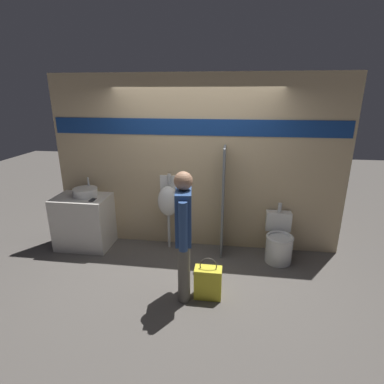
% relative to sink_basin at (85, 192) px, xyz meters
% --- Properties ---
extents(ground_plane, '(16.00, 16.00, 0.00)m').
position_rel_sink_basin_xyz_m(ground_plane, '(1.74, -0.33, -0.92)').
color(ground_plane, '#5B5651').
extents(display_wall, '(4.52, 0.07, 2.70)m').
position_rel_sink_basin_xyz_m(display_wall, '(1.74, 0.27, 0.44)').
color(display_wall, tan).
rests_on(display_wall, ground_plane).
extents(sink_counter, '(0.84, 0.60, 0.85)m').
position_rel_sink_basin_xyz_m(sink_counter, '(-0.05, -0.06, -0.49)').
color(sink_counter, silver).
rests_on(sink_counter, ground_plane).
extents(sink_basin, '(0.38, 0.38, 0.26)m').
position_rel_sink_basin_xyz_m(sink_basin, '(0.00, 0.00, 0.00)').
color(sink_basin, white).
rests_on(sink_basin, sink_counter).
extents(cell_phone, '(0.07, 0.14, 0.01)m').
position_rel_sink_basin_xyz_m(cell_phone, '(0.20, -0.18, -0.06)').
color(cell_phone, black).
rests_on(cell_phone, sink_counter).
extents(divider_near_counter, '(0.03, 0.40, 1.68)m').
position_rel_sink_basin_xyz_m(divider_near_counter, '(2.18, 0.04, -0.08)').
color(divider_near_counter, slate).
rests_on(divider_near_counter, ground_plane).
extents(urinal_near_counter, '(0.33, 0.31, 1.21)m').
position_rel_sink_basin_xyz_m(urinal_near_counter, '(1.33, 0.09, -0.12)').
color(urinal_near_counter, silver).
rests_on(urinal_near_counter, ground_plane).
extents(toilet, '(0.40, 0.57, 0.84)m').
position_rel_sink_basin_xyz_m(toilet, '(3.04, -0.08, -0.63)').
color(toilet, white).
rests_on(toilet, ground_plane).
extents(person_in_vest, '(0.23, 0.56, 1.61)m').
position_rel_sink_basin_xyz_m(person_in_vest, '(1.78, -1.13, -0.03)').
color(person_in_vest, '#666056').
rests_on(person_in_vest, ground_plane).
extents(shopping_bag, '(0.33, 0.18, 0.55)m').
position_rel_sink_basin_xyz_m(shopping_bag, '(2.07, -1.11, -0.71)').
color(shopping_bag, yellow).
rests_on(shopping_bag, ground_plane).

